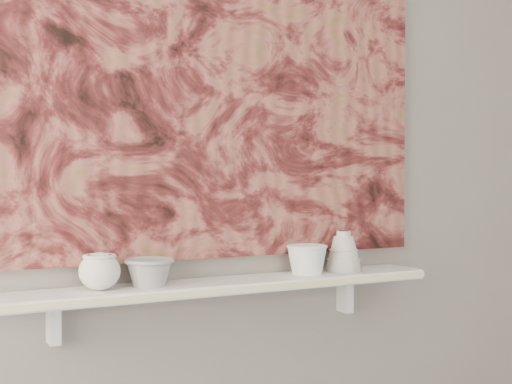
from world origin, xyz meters
TOP-DOWN VIEW (x-y plane):
  - wall_back at (0.00, 1.60)m, footprint 3.60×0.00m
  - shelf at (0.00, 1.51)m, footprint 1.40×0.18m
  - shelf_stripe at (0.00, 1.41)m, footprint 1.40×0.01m
  - bracket_left at (-0.49, 1.57)m, footprint 0.03×0.06m
  - bracket_right at (0.49, 1.57)m, footprint 0.03×0.06m
  - painting at (0.00, 1.59)m, footprint 1.50×0.02m
  - house_motif at (0.45, 1.57)m, footprint 0.09×0.00m
  - bowl_grey at (-0.23, 1.51)m, footprint 0.18×0.18m
  - cup_cream at (-0.38, 1.51)m, footprint 0.12×0.12m
  - bell_vessel at (0.44, 1.51)m, footprint 0.14×0.14m
  - bowl_white at (0.30, 1.51)m, footprint 0.13×0.13m

SIDE VIEW (x-z plane):
  - bracket_left at x=-0.49m, z-range 0.78..0.90m
  - bracket_right at x=0.49m, z-range 0.78..0.90m
  - shelf at x=0.00m, z-range 0.90..0.93m
  - shelf_stripe at x=0.00m, z-range 0.91..0.92m
  - bowl_grey at x=-0.23m, z-range 0.93..1.01m
  - bowl_white at x=0.30m, z-range 0.93..1.03m
  - cup_cream at x=-0.38m, z-range 0.93..1.03m
  - bell_vessel at x=0.44m, z-range 0.93..1.06m
  - house_motif at x=0.45m, z-range 1.19..1.27m
  - wall_back at x=0.00m, z-range -0.45..3.15m
  - painting at x=0.00m, z-range 0.99..2.09m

